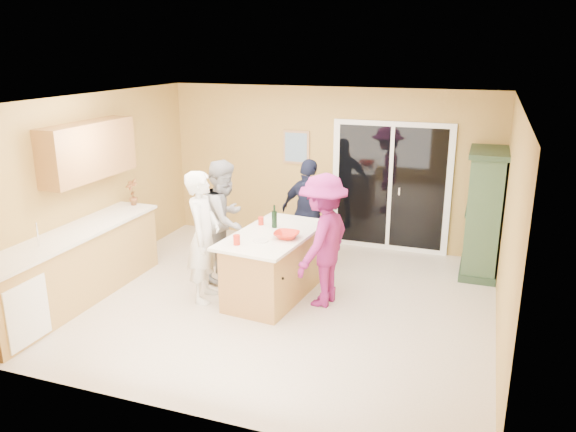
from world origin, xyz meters
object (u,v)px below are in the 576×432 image
(woman_white, at_px, (203,237))
(woman_grey, at_px, (225,220))
(woman_navy, at_px, (309,213))
(kitchen_island, at_px, (274,267))
(green_hutch, at_px, (483,215))
(woman_magenta, at_px, (323,240))

(woman_white, bearing_deg, woman_grey, -5.88)
(woman_white, distance_m, woman_navy, 1.88)
(kitchen_island, xyz_separation_m, green_hutch, (2.55, 1.78, 0.48))
(woman_grey, bearing_deg, green_hutch, -67.33)
(green_hutch, bearing_deg, woman_magenta, -137.26)
(woman_white, relative_size, woman_grey, 1.01)
(kitchen_island, relative_size, woman_navy, 1.09)
(kitchen_island, xyz_separation_m, woman_navy, (0.08, 1.28, 0.40))
(woman_magenta, bearing_deg, green_hutch, 142.38)
(woman_navy, xyz_separation_m, woman_magenta, (0.58, -1.25, 0.04))
(woman_white, height_order, woman_magenta, woman_white)
(green_hutch, xyz_separation_m, woman_navy, (-2.47, -0.50, -0.08))
(woman_grey, bearing_deg, woman_magenta, -102.71)
(woman_white, xyz_separation_m, woman_grey, (-0.07, 0.78, -0.01))
(green_hutch, height_order, woman_navy, green_hutch)
(kitchen_island, distance_m, woman_grey, 1.07)
(woman_grey, bearing_deg, woman_white, -174.02)
(woman_grey, height_order, woman_navy, woman_grey)
(woman_grey, relative_size, woman_magenta, 1.00)
(green_hutch, xyz_separation_m, woman_magenta, (-1.89, -1.75, -0.04))
(kitchen_island, distance_m, woman_white, 1.01)
(kitchen_island, distance_m, woman_navy, 1.34)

